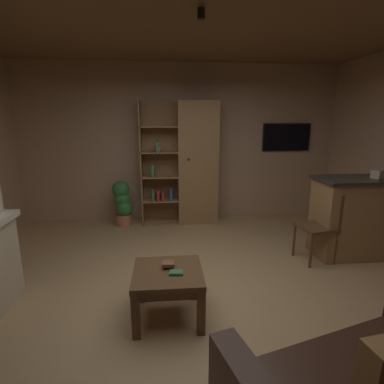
{
  "coord_description": "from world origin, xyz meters",
  "views": [
    {
      "loc": [
        -0.29,
        -2.71,
        1.8
      ],
      "look_at": [
        0.0,
        0.4,
        1.05
      ],
      "focal_mm": 27.67,
      "sensor_mm": 36.0,
      "label": 1
    }
  ],
  "objects_px": {
    "dining_chair": "(322,222)",
    "bookshelf_cabinet": "(192,165)",
    "table_book_0": "(176,273)",
    "table_book_1": "(168,264)",
    "coffee_table": "(168,280)",
    "wall_mounted_tv": "(286,137)",
    "kitchen_bar_counter": "(365,217)",
    "tissue_box": "(377,174)",
    "potted_floor_plant": "(123,202)"
  },
  "relations": [
    {
      "from": "bookshelf_cabinet",
      "to": "table_book_0",
      "type": "distance_m",
      "value": 2.86
    },
    {
      "from": "table_book_1",
      "to": "potted_floor_plant",
      "type": "xyz_separation_m",
      "value": [
        -0.76,
        2.53,
        -0.08
      ]
    },
    {
      "from": "kitchen_bar_counter",
      "to": "table_book_1",
      "type": "xyz_separation_m",
      "value": [
        -2.68,
        -1.05,
        -0.03
      ]
    },
    {
      "from": "table_book_1",
      "to": "bookshelf_cabinet",
      "type": "bearing_deg",
      "value": 79.77
    },
    {
      "from": "kitchen_bar_counter",
      "to": "potted_floor_plant",
      "type": "height_order",
      "value": "kitchen_bar_counter"
    },
    {
      "from": "bookshelf_cabinet",
      "to": "wall_mounted_tv",
      "type": "distance_m",
      "value": 1.84
    },
    {
      "from": "coffee_table",
      "to": "table_book_1",
      "type": "height_order",
      "value": "table_book_1"
    },
    {
      "from": "coffee_table",
      "to": "dining_chair",
      "type": "distance_m",
      "value": 2.26
    },
    {
      "from": "bookshelf_cabinet",
      "to": "kitchen_bar_counter",
      "type": "xyz_separation_m",
      "value": [
        2.2,
        -1.59,
        -0.51
      ]
    },
    {
      "from": "coffee_table",
      "to": "wall_mounted_tv",
      "type": "xyz_separation_m",
      "value": [
        2.25,
        2.92,
        1.13
      ]
    },
    {
      "from": "coffee_table",
      "to": "wall_mounted_tv",
      "type": "distance_m",
      "value": 3.86
    },
    {
      "from": "bookshelf_cabinet",
      "to": "table_book_0",
      "type": "xyz_separation_m",
      "value": [
        -0.41,
        -2.77,
        -0.57
      ]
    },
    {
      "from": "kitchen_bar_counter",
      "to": "dining_chair",
      "type": "xyz_separation_m",
      "value": [
        -0.67,
        -0.1,
        -0.01
      ]
    },
    {
      "from": "kitchen_bar_counter",
      "to": "wall_mounted_tv",
      "type": "height_order",
      "value": "wall_mounted_tv"
    },
    {
      "from": "wall_mounted_tv",
      "to": "coffee_table",
      "type": "bearing_deg",
      "value": -127.67
    },
    {
      "from": "kitchen_bar_counter",
      "to": "tissue_box",
      "type": "height_order",
      "value": "tissue_box"
    },
    {
      "from": "dining_chair",
      "to": "potted_floor_plant",
      "type": "xyz_separation_m",
      "value": [
        -2.77,
        1.59,
        -0.1
      ]
    },
    {
      "from": "bookshelf_cabinet",
      "to": "table_book_0",
      "type": "bearing_deg",
      "value": -98.37
    },
    {
      "from": "kitchen_bar_counter",
      "to": "table_book_1",
      "type": "bearing_deg",
      "value": -158.63
    },
    {
      "from": "kitchen_bar_counter",
      "to": "coffee_table",
      "type": "height_order",
      "value": "kitchen_bar_counter"
    },
    {
      "from": "bookshelf_cabinet",
      "to": "coffee_table",
      "type": "distance_m",
      "value": 2.83
    },
    {
      "from": "coffee_table",
      "to": "dining_chair",
      "type": "xyz_separation_m",
      "value": [
        2.01,
        1.01,
        0.15
      ]
    },
    {
      "from": "table_book_1",
      "to": "coffee_table",
      "type": "bearing_deg",
      "value": -95.57
    },
    {
      "from": "dining_chair",
      "to": "table_book_0",
      "type": "bearing_deg",
      "value": -151.01
    },
    {
      "from": "dining_chair",
      "to": "wall_mounted_tv",
      "type": "height_order",
      "value": "wall_mounted_tv"
    },
    {
      "from": "coffee_table",
      "to": "potted_floor_plant",
      "type": "bearing_deg",
      "value": 106.18
    },
    {
      "from": "table_book_1",
      "to": "table_book_0",
      "type": "bearing_deg",
      "value": -61.56
    },
    {
      "from": "kitchen_bar_counter",
      "to": "table_book_0",
      "type": "bearing_deg",
      "value": -155.75
    },
    {
      "from": "dining_chair",
      "to": "bookshelf_cabinet",
      "type": "bearing_deg",
      "value": 132.04
    },
    {
      "from": "kitchen_bar_counter",
      "to": "tissue_box",
      "type": "xyz_separation_m",
      "value": [
        0.05,
        -0.04,
        0.59
      ]
    },
    {
      "from": "bookshelf_cabinet",
      "to": "dining_chair",
      "type": "bearing_deg",
      "value": -47.96
    },
    {
      "from": "tissue_box",
      "to": "wall_mounted_tv",
      "type": "distance_m",
      "value": 1.95
    },
    {
      "from": "table_book_0",
      "to": "table_book_1",
      "type": "bearing_deg",
      "value": 118.44
    },
    {
      "from": "dining_chair",
      "to": "wall_mounted_tv",
      "type": "distance_m",
      "value": 2.16
    },
    {
      "from": "tissue_box",
      "to": "coffee_table",
      "type": "height_order",
      "value": "tissue_box"
    },
    {
      "from": "potted_floor_plant",
      "to": "kitchen_bar_counter",
      "type": "bearing_deg",
      "value": -23.31
    },
    {
      "from": "tissue_box",
      "to": "table_book_1",
      "type": "bearing_deg",
      "value": -159.78
    },
    {
      "from": "bookshelf_cabinet",
      "to": "dining_chair",
      "type": "height_order",
      "value": "bookshelf_cabinet"
    },
    {
      "from": "tissue_box",
      "to": "coffee_table",
      "type": "bearing_deg",
      "value": -158.64
    },
    {
      "from": "table_book_1",
      "to": "dining_chair",
      "type": "height_order",
      "value": "dining_chair"
    },
    {
      "from": "table_book_1",
      "to": "potted_floor_plant",
      "type": "height_order",
      "value": "potted_floor_plant"
    },
    {
      "from": "table_book_0",
      "to": "table_book_1",
      "type": "xyz_separation_m",
      "value": [
        -0.07,
        0.13,
        0.03
      ]
    },
    {
      "from": "bookshelf_cabinet",
      "to": "kitchen_bar_counter",
      "type": "height_order",
      "value": "bookshelf_cabinet"
    },
    {
      "from": "dining_chair",
      "to": "tissue_box",
      "type": "bearing_deg",
      "value": 4.77
    },
    {
      "from": "kitchen_bar_counter",
      "to": "tissue_box",
      "type": "distance_m",
      "value": 0.59
    },
    {
      "from": "dining_chair",
      "to": "potted_floor_plant",
      "type": "height_order",
      "value": "dining_chair"
    },
    {
      "from": "table_book_1",
      "to": "wall_mounted_tv",
      "type": "height_order",
      "value": "wall_mounted_tv"
    },
    {
      "from": "table_book_1",
      "to": "dining_chair",
      "type": "xyz_separation_m",
      "value": [
        2.01,
        0.95,
        0.02
      ]
    },
    {
      "from": "tissue_box",
      "to": "potted_floor_plant",
      "type": "bearing_deg",
      "value": 156.41
    },
    {
      "from": "coffee_table",
      "to": "wall_mounted_tv",
      "type": "height_order",
      "value": "wall_mounted_tv"
    }
  ]
}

